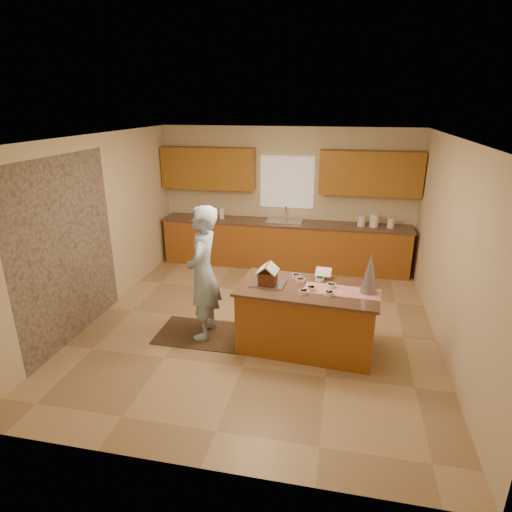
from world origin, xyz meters
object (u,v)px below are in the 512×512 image
island_base (307,319)px  gingerbread_house (268,275)px  tinsel_tree (370,273)px  boy (203,273)px

island_base → gingerbread_house: bearing=-174.8°
tinsel_tree → boy: (-2.18, 0.05, -0.20)m
boy → gingerbread_house: boy is taller
gingerbread_house → boy: bearing=176.9°
boy → gingerbread_house: size_ratio=6.50×
boy → tinsel_tree: bearing=85.4°
tinsel_tree → gingerbread_house: tinsel_tree is taller
island_base → boy: size_ratio=0.92×
boy → gingerbread_house: (0.90, -0.05, 0.06)m
tinsel_tree → gingerbread_house: (-1.28, -0.00, -0.14)m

